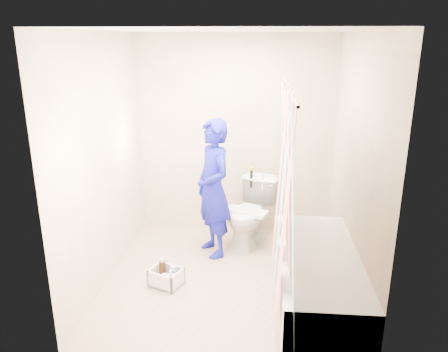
# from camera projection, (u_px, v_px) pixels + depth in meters

# --- Properties ---
(floor) EXTENTS (2.60, 2.60, 0.00)m
(floor) POSITION_uv_depth(u_px,v_px,m) (227.00, 275.00, 4.50)
(floor) COLOR gray
(floor) RESTS_ON ground
(ceiling) EXTENTS (2.40, 2.60, 0.02)m
(ceiling) POSITION_uv_depth(u_px,v_px,m) (228.00, 30.00, 3.77)
(ceiling) COLOR silver
(ceiling) RESTS_ON wall_back
(wall_back) EXTENTS (2.40, 0.02, 2.40)m
(wall_back) POSITION_uv_depth(u_px,v_px,m) (236.00, 134.00, 5.37)
(wall_back) COLOR beige
(wall_back) RESTS_ON ground
(wall_front) EXTENTS (2.40, 0.02, 2.40)m
(wall_front) POSITION_uv_depth(u_px,v_px,m) (213.00, 217.00, 2.90)
(wall_front) COLOR beige
(wall_front) RESTS_ON ground
(wall_left) EXTENTS (0.02, 2.60, 2.40)m
(wall_left) POSITION_uv_depth(u_px,v_px,m) (105.00, 160.00, 4.23)
(wall_left) COLOR beige
(wall_left) RESTS_ON ground
(wall_right) EXTENTS (0.02, 2.60, 2.40)m
(wall_right) POSITION_uv_depth(u_px,v_px,m) (357.00, 166.00, 4.04)
(wall_right) COLOR beige
(wall_right) RESTS_ON ground
(bathtub) EXTENTS (0.70, 1.75, 0.50)m
(bathtub) POSITION_uv_depth(u_px,v_px,m) (317.00, 277.00, 3.95)
(bathtub) COLOR silver
(bathtub) RESTS_ON ground
(curtain_rod) EXTENTS (0.02, 1.90, 0.02)m
(curtain_rod) POSITION_uv_depth(u_px,v_px,m) (289.00, 89.00, 3.46)
(curtain_rod) COLOR silver
(curtain_rod) RESTS_ON wall_back
(shower_curtain) EXTENTS (0.06, 1.75, 1.80)m
(shower_curtain) POSITION_uv_depth(u_px,v_px,m) (284.00, 198.00, 3.74)
(shower_curtain) COLOR white
(shower_curtain) RESTS_ON curtain_rod
(toilet) EXTENTS (0.68, 0.86, 0.77)m
(toilet) POSITION_uv_depth(u_px,v_px,m) (250.00, 213.00, 5.07)
(toilet) COLOR white
(toilet) RESTS_ON ground
(tank_lid) EXTENTS (0.52, 0.36, 0.04)m
(tank_lid) POSITION_uv_depth(u_px,v_px,m) (246.00, 212.00, 4.95)
(tank_lid) COLOR white
(tank_lid) RESTS_ON toilet
(tank_internals) EXTENTS (0.18, 0.10, 0.25)m
(tank_internals) POSITION_uv_depth(u_px,v_px,m) (254.00, 177.00, 5.15)
(tank_internals) COLOR black
(tank_internals) RESTS_ON toilet
(plumber) EXTENTS (0.60, 0.67, 1.53)m
(plumber) POSITION_uv_depth(u_px,v_px,m) (213.00, 189.00, 4.74)
(plumber) COLOR #113EAA
(plumber) RESTS_ON ground
(cleaning_caddy) EXTENTS (0.36, 0.33, 0.23)m
(cleaning_caddy) POSITION_uv_depth(u_px,v_px,m) (167.00, 278.00, 4.28)
(cleaning_caddy) COLOR silver
(cleaning_caddy) RESTS_ON ground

